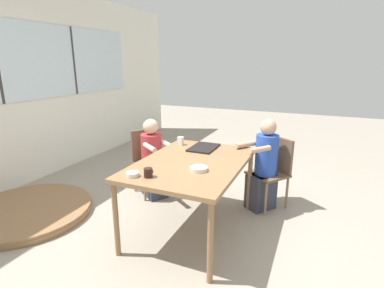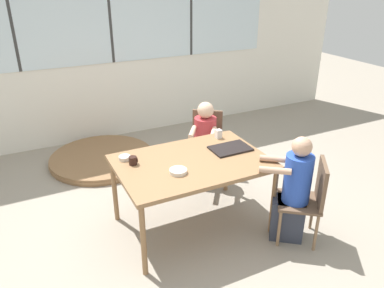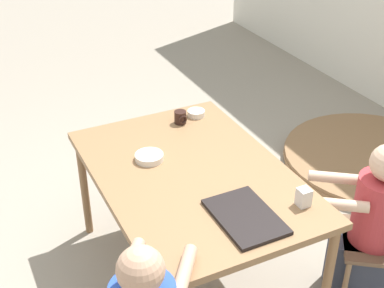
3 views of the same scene
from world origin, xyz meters
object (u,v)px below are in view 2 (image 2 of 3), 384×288
chair_for_woman_green_shirt (206,138)px  person_woman_green_shirt (205,146)px  milk_carton_small (218,134)px  folded_table_stack (102,158)px  bowl_white_shallow (125,158)px  bowl_cereal (178,171)px  chair_for_man_blue_shirt (310,195)px  person_man_blue_shirt (293,193)px  coffee_mug (133,161)px

chair_for_woman_green_shirt → person_woman_green_shirt: 0.17m
milk_carton_small → folded_table_stack: (-1.00, 1.51, -0.77)m
bowl_white_shallow → bowl_cereal: bearing=-52.9°
chair_for_man_blue_shirt → person_woman_green_shirt: 1.52m
chair_for_woman_green_shirt → folded_table_stack: size_ratio=0.59×
chair_for_woman_green_shirt → folded_table_stack: (-1.15, 0.95, -0.46)m
bowl_white_shallow → folded_table_stack: 1.74m
chair_for_man_blue_shirt → bowl_cereal: 1.28m
chair_for_woman_green_shirt → bowl_white_shallow: (-1.24, -0.62, 0.28)m
bowl_cereal → folded_table_stack: size_ratio=0.11×
folded_table_stack → bowl_cereal: bearing=-82.4°
bowl_cereal → chair_for_man_blue_shirt: bearing=-24.7°
person_man_blue_shirt → coffee_mug: size_ratio=13.29×
person_woman_green_shirt → bowl_white_shallow: (-1.15, -0.48, 0.31)m
chair_for_man_blue_shirt → coffee_mug: bearing=96.0°
bowl_white_shallow → bowl_cereal: size_ratio=0.70×
milk_carton_small → chair_for_man_blue_shirt: bearing=-68.7°
person_man_blue_shirt → coffee_mug: 1.56m
chair_for_woman_green_shirt → chair_for_man_blue_shirt: (0.25, -1.61, 0.00)m
chair_for_man_blue_shirt → milk_carton_small: size_ratio=8.83×
coffee_mug → milk_carton_small: 1.06m
person_man_blue_shirt → folded_table_stack: (-1.28, 2.47, -0.46)m
chair_for_man_blue_shirt → chair_for_woman_green_shirt: bearing=45.7°
person_man_blue_shirt → bowl_cereal: bearing=103.8°
coffee_mug → bowl_white_shallow: coffee_mug is taller
person_woman_green_shirt → bowl_cereal: (-0.79, -0.96, 0.31)m
chair_for_woman_green_shirt → folded_table_stack: chair_for_woman_green_shirt is taller
person_woman_green_shirt → milk_carton_small: bearing=117.4°
person_woman_green_shirt → folded_table_stack: (-1.06, 1.09, -0.43)m
person_man_blue_shirt → person_woman_green_shirt: bearing=45.7°
bowl_white_shallow → chair_for_woman_green_shirt: bearing=26.4°
person_man_blue_shirt → bowl_white_shallow: person_man_blue_shirt is taller
chair_for_man_blue_shirt → folded_table_stack: 2.96m
coffee_mug → folded_table_stack: coffee_mug is taller
chair_for_man_blue_shirt → bowl_cereal: (-1.14, 0.52, 0.28)m
chair_for_man_blue_shirt → person_woman_green_shirt: size_ratio=0.83×
person_woman_green_shirt → person_man_blue_shirt: (0.22, -1.38, 0.03)m
chair_for_woman_green_shirt → person_man_blue_shirt: (0.12, -1.52, 0.00)m
bowl_cereal → chair_for_woman_green_shirt: bearing=51.1°
chair_for_man_blue_shirt → bowl_white_shallow: size_ratio=7.52×
person_man_blue_shirt → coffee_mug: (-1.32, 0.77, 0.30)m
person_man_blue_shirt → coffee_mug: person_man_blue_shirt is taller
chair_for_man_blue_shirt → folded_table_stack: bearing=65.5°
person_man_blue_shirt → coffee_mug: bearing=96.6°
person_woman_green_shirt → coffee_mug: bearing=64.6°
milk_carton_small → coffee_mug: bearing=-169.8°
person_woman_green_shirt → person_man_blue_shirt: 1.40m
coffee_mug → bowl_cereal: 0.47m
person_woman_green_shirt → folded_table_stack: size_ratio=0.71×
chair_for_woman_green_shirt → bowl_white_shallow: 1.41m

